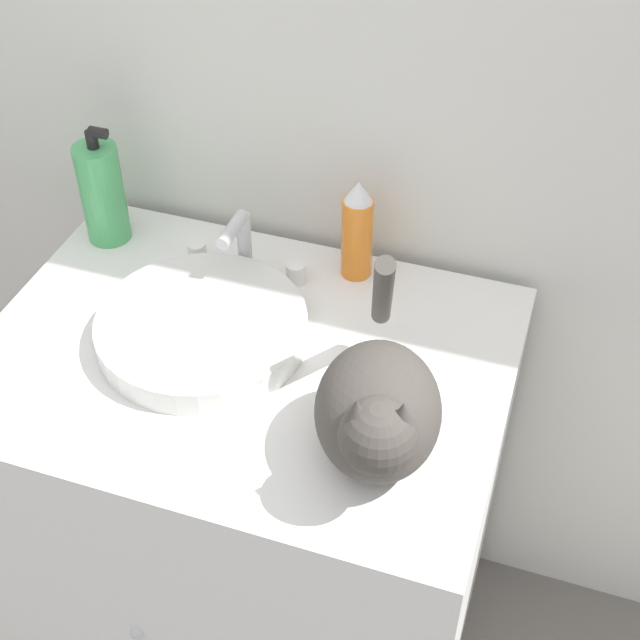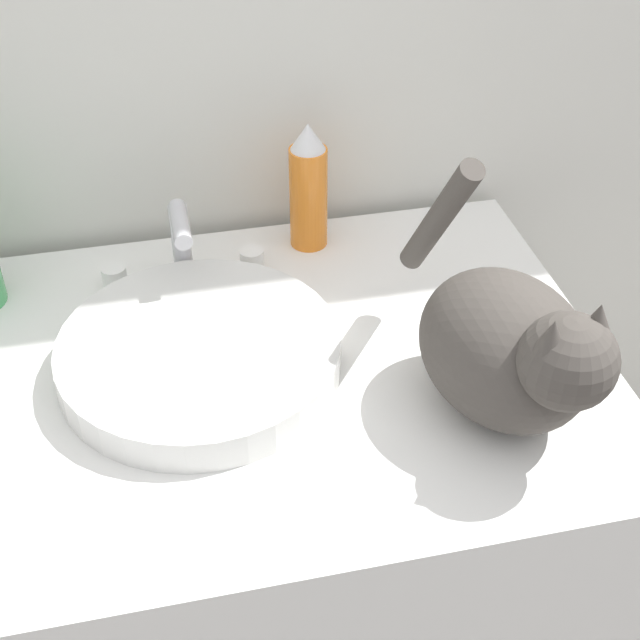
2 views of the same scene
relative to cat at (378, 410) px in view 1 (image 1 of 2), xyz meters
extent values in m
cube|color=white|center=(-0.25, 0.13, -0.50)|extent=(0.80, 0.59, 0.81)
sphere|color=silver|center=(-0.33, -0.17, -0.45)|extent=(0.02, 0.02, 0.02)
cylinder|color=silver|center=(-0.32, 0.14, -0.07)|extent=(0.32, 0.32, 0.04)
cylinder|color=silver|center=(-0.32, 0.31, -0.03)|extent=(0.02, 0.02, 0.11)
cylinder|color=silver|center=(-0.32, 0.27, 0.02)|extent=(0.02, 0.08, 0.02)
cylinder|color=white|center=(-0.40, 0.31, -0.07)|extent=(0.03, 0.03, 0.03)
cylinder|color=white|center=(-0.23, 0.31, -0.07)|extent=(0.03, 0.03, 0.03)
ellipsoid|color=#47423D|center=(0.00, 0.01, -0.01)|extent=(0.21, 0.25, 0.16)
sphere|color=#47423D|center=(0.02, -0.08, 0.04)|extent=(0.12, 0.12, 0.10)
cone|color=#47423D|center=(-0.01, -0.08, 0.08)|extent=(0.04, 0.04, 0.04)
cone|color=#47423D|center=(0.05, -0.07, 0.08)|extent=(0.04, 0.04, 0.04)
cylinder|color=#47423D|center=(-0.04, 0.14, 0.07)|extent=(0.06, 0.13, 0.18)
cylinder|color=#4CB266|center=(-0.58, 0.33, 0.00)|extent=(0.08, 0.08, 0.18)
cylinder|color=black|center=(-0.58, 0.33, 0.10)|extent=(0.02, 0.02, 0.03)
cylinder|color=black|center=(-0.57, 0.33, 0.12)|extent=(0.03, 0.02, 0.02)
cylinder|color=orange|center=(-0.14, 0.37, -0.02)|extent=(0.05, 0.05, 0.14)
cone|color=white|center=(-0.14, 0.37, 0.07)|extent=(0.05, 0.05, 0.04)
camera|label=1|loc=(0.18, -0.76, 0.85)|focal=50.00mm
camera|label=2|loc=(-0.35, -0.64, 0.60)|focal=50.00mm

